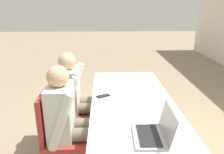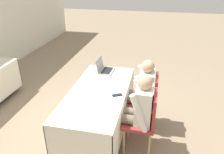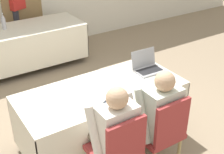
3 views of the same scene
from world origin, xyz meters
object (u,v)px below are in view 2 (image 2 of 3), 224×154
(chair_near_right, at_px, (147,99))
(person_white_shirt, at_px, (141,90))
(laptop, at_px, (105,69))
(chair_near_left, at_px, (144,119))
(person_checkered_shirt, at_px, (137,108))
(cell_phone, at_px, (117,95))

(chair_near_right, relative_size, person_white_shirt, 0.78)
(laptop, xyz_separation_m, chair_near_left, (-0.98, -0.81, -0.26))
(chair_near_left, bearing_deg, chair_near_right, -180.00)
(chair_near_left, height_order, person_checkered_shirt, person_checkered_shirt)
(laptop, relative_size, chair_near_right, 0.39)
(laptop, height_order, chair_near_right, laptop)
(laptop, distance_m, person_checkered_shirt, 1.21)
(cell_phone, xyz_separation_m, chair_near_left, (-0.19, -0.42, -0.22))
(chair_near_right, xyz_separation_m, person_white_shirt, (0.00, 0.10, 0.16))
(person_checkered_shirt, distance_m, person_white_shirt, 0.53)
(chair_near_right, bearing_deg, person_white_shirt, -90.00)
(chair_near_left, bearing_deg, laptop, -140.42)
(person_checkered_shirt, relative_size, person_white_shirt, 1.00)
(chair_near_left, relative_size, person_white_shirt, 0.78)
(laptop, height_order, person_checkered_shirt, person_checkered_shirt)
(laptop, distance_m, person_white_shirt, 0.84)
(chair_near_right, height_order, person_white_shirt, person_white_shirt)
(cell_phone, bearing_deg, chair_near_right, -79.34)
(person_white_shirt, bearing_deg, cell_phone, -42.71)
(chair_near_left, height_order, chair_near_right, same)
(chair_near_right, distance_m, person_white_shirt, 0.19)
(cell_phone, relative_size, person_checkered_shirt, 0.14)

